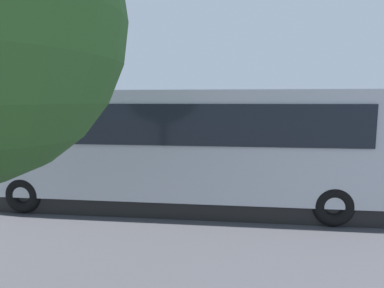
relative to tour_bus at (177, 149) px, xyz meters
The scene contains 12 objects.
ground_plane 5.30m from the tour_bus, 99.16° to the right, with size 80.00×80.00×0.00m, color #424247.
tour_bus is the anchor object (origin of this frame).
spectator_far_left 3.35m from the tour_bus, 111.39° to the right, with size 0.57×0.32×1.81m.
spectator_left 2.91m from the tour_bus, 88.50° to the right, with size 0.58×0.35×1.69m.
spectator_centre 3.02m from the tour_bus, 72.85° to the right, with size 0.57×0.32×1.74m.
parked_motorcycle_silver 2.27m from the tour_bus, 82.26° to the right, with size 2.03×0.69×0.99m.
parked_motorcycle_dark 3.17m from the tour_bus, 141.41° to the right, with size 2.03×0.70×0.99m.
stunt_motorcycle 8.43m from the tour_bus, 86.59° to the right, with size 1.98×0.58×1.78m.
traffic_cone 8.19m from the tour_bus, 102.55° to the right, with size 0.34×0.34×0.63m.
bay_line_a 7.32m from the tour_bus, 113.36° to the right, with size 0.17×4.77×0.01m.
bay_line_b 6.75m from the tour_bus, 88.96° to the right, with size 0.16×4.40×0.01m.
bay_line_c 7.41m from the tour_bus, 64.91° to the right, with size 0.16×3.92×0.01m.
Camera 1 is at (-0.50, 14.23, 2.99)m, focal length 31.40 mm.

